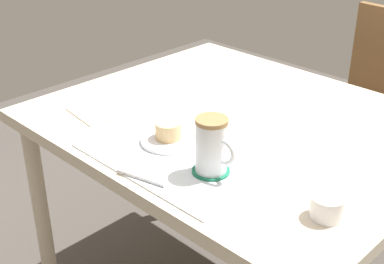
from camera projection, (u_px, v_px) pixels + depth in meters
The scene contains 10 objects.
dining_table at pixel (239, 143), 1.55m from camera, with size 1.09×0.91×0.73m.
wooden_chair at pixel (372, 112), 2.15m from camera, with size 0.46×0.46×0.87m.
placemat at pixel (181, 154), 1.33m from camera, with size 0.47×0.33×0.00m, color white.
pastry_plate at pixel (169, 140), 1.38m from camera, with size 0.14×0.14×0.01m, color white.
pastry at pixel (168, 130), 1.37m from camera, with size 0.07×0.07×0.04m, color #E5BC7F.
coffee_coaster at pixel (211, 171), 1.25m from camera, with size 0.09×0.09×0.01m, color #196B4C.
coffee_mug at pixel (212, 145), 1.22m from camera, with size 0.11×0.08×0.13m.
teaspoon at pixel (141, 178), 1.22m from camera, with size 0.01×0.01×0.13m, color silver.
paper_napkin at pixel (101, 111), 1.56m from camera, with size 0.15×0.15×0.00m, color silver.
sugar_bowl at pixel (327, 207), 1.09m from camera, with size 0.07×0.07×0.05m, color white.
Camera 1 is at (0.86, -1.07, 1.38)m, focal length 50.00 mm.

